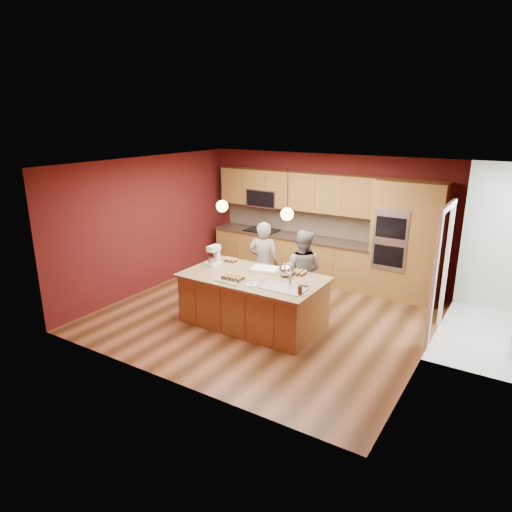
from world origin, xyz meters
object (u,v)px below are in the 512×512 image
Objects in this scene: person_left at (263,263)px; mixing_bowl at (286,271)px; island at (254,300)px; stand_mixer at (214,257)px; person_right at (302,272)px.

mixing_bowl is at bearing 123.16° from person_left.
person_left reaches higher than island.
island reaches higher than stand_mixer.
stand_mixer is (-0.54, -0.82, 0.24)m from person_left.
island is 1.09m from stand_mixer.
person_right is at bearing 64.62° from island.
island is at bearing -148.48° from mixing_bowl.
person_right is at bearing 35.48° from stand_mixer.
stand_mixer reaches higher than mixing_bowl.
island is 1.50× the size of person_left.
person_right reaches higher than island.
mixing_bowl is at bearing 31.52° from island.
island is at bearing -2.13° from stand_mixer.
person_right is 4.17× the size of stand_mixer.
stand_mixer is at bearing 20.23° from person_right.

